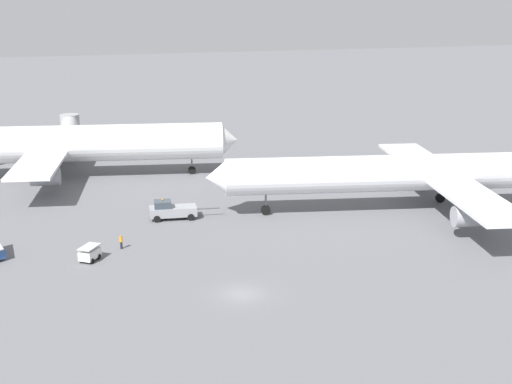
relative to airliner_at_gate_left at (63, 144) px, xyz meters
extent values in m
plane|color=slate|center=(14.03, -54.00, -5.50)|extent=(600.00, 600.00, 0.00)
cylinder|color=white|center=(0.39, -0.08, 0.08)|extent=(50.82, 15.60, 5.91)
cone|color=white|center=(26.40, -5.21, 0.08)|extent=(3.80, 5.88, 5.44)
cube|color=white|center=(-2.10, 0.41, -0.80)|extent=(13.97, 40.26, 0.44)
cylinder|color=#999EA3|center=(-3.27, -10.70, -2.60)|extent=(4.62, 3.36, 2.60)
cylinder|color=#999EA3|center=(1.04, 11.14, -2.60)|extent=(4.62, 3.36, 2.60)
cylinder|color=slate|center=(-2.42, 3.94, -3.71)|extent=(0.28, 0.28, 2.28)
cylinder|color=black|center=(-2.42, 3.94, -4.85)|extent=(1.38, 0.79, 1.30)
cylinder|color=slate|center=(-3.74, -2.73, -3.71)|extent=(0.28, 0.28, 2.28)
cylinder|color=black|center=(-3.74, -2.73, -4.85)|extent=(1.38, 0.79, 1.30)
cylinder|color=slate|center=(20.26, -4.00, -3.71)|extent=(0.28, 0.28, 2.28)
cylinder|color=black|center=(20.26, -4.00, -4.85)|extent=(1.38, 0.79, 1.30)
cylinder|color=silver|center=(46.17, -33.92, -0.12)|extent=(54.60, 16.00, 4.98)
cone|color=silver|center=(18.20, -28.12, -0.12)|extent=(3.67, 5.06, 4.58)
cube|color=silver|center=(48.85, -34.48, -0.87)|extent=(15.10, 43.90, 0.44)
cylinder|color=#999EA3|center=(50.34, -22.35, -2.67)|extent=(4.64, 3.40, 2.60)
cylinder|color=#999EA3|center=(45.39, -46.20, -2.67)|extent=(4.64, 3.40, 2.60)
cylinder|color=slate|center=(49.13, -38.01, -3.61)|extent=(0.28, 0.28, 2.49)
cylinder|color=black|center=(49.13, -38.01, -4.85)|extent=(1.38, 0.80, 1.30)
cylinder|color=slate|center=(50.52, -31.35, -3.61)|extent=(0.28, 0.28, 2.49)
cylinder|color=black|center=(50.52, -31.35, -4.85)|extent=(1.38, 0.80, 1.30)
cylinder|color=slate|center=(24.73, -29.48, -3.61)|extent=(0.28, 0.28, 2.49)
cylinder|color=black|center=(24.73, -29.48, -4.85)|extent=(1.38, 0.80, 1.30)
cube|color=gray|center=(12.46, -27.31, -4.46)|extent=(6.46, 3.36, 1.18)
cube|color=#333D47|center=(11.10, -27.14, -3.43)|extent=(2.47, 2.36, 0.90)
cylinder|color=#4C4C51|center=(17.12, -27.88, -4.35)|extent=(3.20, 0.59, 0.20)
sphere|color=orange|center=(11.10, -27.14, -2.80)|extent=(0.24, 0.24, 0.24)
cylinder|color=black|center=(10.08, -28.34, -5.05)|extent=(0.93, 0.41, 0.90)
cylinder|color=black|center=(10.41, -25.73, -5.05)|extent=(0.93, 0.41, 0.90)
cylinder|color=black|center=(14.51, -28.88, -5.05)|extent=(0.93, 0.41, 0.90)
cylinder|color=black|center=(14.83, -26.28, -5.05)|extent=(0.93, 0.41, 0.90)
cube|color=silver|center=(0.45, -39.93, -4.70)|extent=(2.72, 2.99, 1.00)
cube|color=#B2B2B7|center=(0.45, -39.93, -3.85)|extent=(2.86, 3.14, 0.12)
cylinder|color=black|center=(0.59, -40.95, -5.20)|extent=(0.51, 0.61, 0.60)
cylinder|color=black|center=(-0.55, -40.14, -5.20)|extent=(0.51, 0.61, 0.60)
cylinder|color=black|center=(1.45, -39.72, -5.20)|extent=(0.51, 0.61, 0.60)
cylinder|color=black|center=(0.31, -38.92, -5.20)|extent=(0.51, 0.61, 0.60)
cylinder|color=black|center=(4.32, -37.06, -5.07)|extent=(0.28, 0.28, 0.87)
cylinder|color=orange|center=(4.32, -37.06, -4.33)|extent=(0.36, 0.36, 0.61)
sphere|color=#9E704C|center=(4.32, -37.06, -3.91)|extent=(0.23, 0.23, 0.23)
cylinder|color=#F24C19|center=(4.37, -37.36, -4.21)|extent=(0.05, 0.05, 0.40)
cylinder|color=#B7B7BC|center=(2.24, 21.73, -1.68)|extent=(4.40, 16.47, 3.20)
cylinder|color=#99999E|center=(2.85, 29.84, -1.68)|extent=(3.84, 3.84, 3.52)
cylinder|color=#595960|center=(2.77, 28.85, -3.59)|extent=(0.70, 0.70, 3.82)
camera|label=1|loc=(-4.63, -117.34, 23.35)|focal=50.20mm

